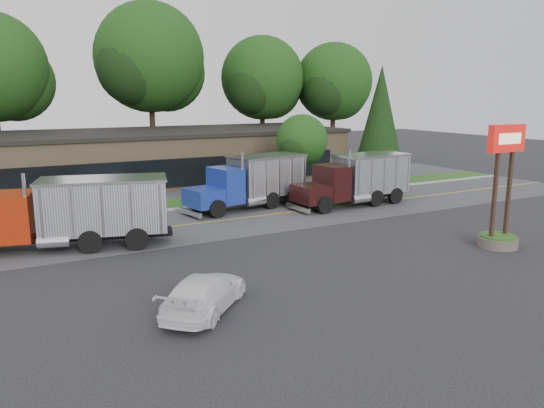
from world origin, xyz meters
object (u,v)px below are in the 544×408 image
Objects in this scene: rally_car at (204,293)px; dump_truck_maroon at (357,178)px; dump_truck_red at (74,211)px; bilo_sign at (501,206)px; dump_truck_blue at (253,180)px.

dump_truck_maroon is at bearing -98.46° from rally_car.
dump_truck_red reaches higher than rally_car.
dump_truck_red is 2.33× the size of rally_car.
bilo_sign is 15.42m from dump_truck_blue.
dump_truck_red is 1.21× the size of dump_truck_blue.
rally_car is (-15.70, -11.98, -1.16)m from dump_truck_maroon.
dump_truck_blue is 1.00× the size of dump_truck_maroon.
bilo_sign is at bearing -133.94° from rally_car.
dump_truck_blue reaches higher than rally_car.
dump_truck_red is at bearing 2.54° from dump_truck_maroon.
dump_truck_red is at bearing -31.11° from rally_car.
bilo_sign is 15.57m from rally_car.
bilo_sign is at bearing 167.11° from dump_truck_red.
rally_car is at bearing 34.32° from dump_truck_maroon.
bilo_sign is 1.33× the size of rally_car.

